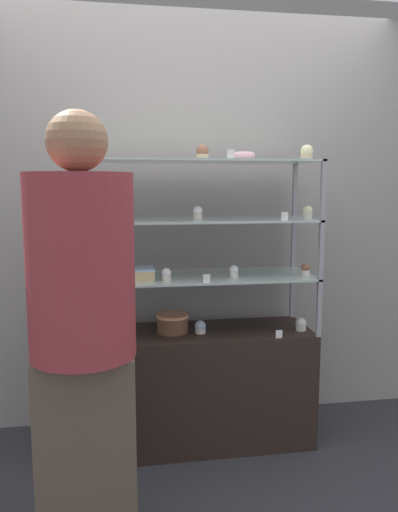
{
  "coord_description": "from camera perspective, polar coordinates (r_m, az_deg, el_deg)",
  "views": [
    {
      "loc": [
        -0.44,
        -2.69,
        1.47
      ],
      "look_at": [
        0.0,
        0.0,
        1.09
      ],
      "focal_mm": 35.0,
      "sensor_mm": 36.0,
      "label": 1
    }
  ],
  "objects": [
    {
      "name": "price_tag_3",
      "position": [
        2.56,
        3.64,
        11.58
      ],
      "size": [
        0.04,
        0.0,
        0.04
      ],
      "color": "white",
      "rests_on": "display_riser_upper"
    },
    {
      "name": "price_tag_0",
      "position": [
        2.75,
        9.13,
        -8.81
      ],
      "size": [
        0.04,
        0.0,
        0.04
      ],
      "color": "white",
      "rests_on": "display_base"
    },
    {
      "name": "cupcake_8",
      "position": [
        2.69,
        -0.14,
        4.94
      ],
      "size": [
        0.05,
        0.05,
        0.07
      ],
      "color": "beige",
      "rests_on": "display_riser_middle"
    },
    {
      "name": "cupcake_12",
      "position": [
        2.77,
        12.22,
        11.47
      ],
      "size": [
        0.07,
        0.07,
        0.08
      ],
      "color": "#CCB28C",
      "rests_on": "display_riser_upper"
    },
    {
      "name": "cupcake_1",
      "position": [
        2.8,
        0.21,
        -8.13
      ],
      "size": [
        0.06,
        0.06,
        0.07
      ],
      "color": "beige",
      "rests_on": "display_base"
    },
    {
      "name": "layer_cake_centerpiece",
      "position": [
        2.81,
        -3.05,
        -7.65
      ],
      "size": [
        0.18,
        0.18,
        0.1
      ],
      "color": "brown",
      "rests_on": "display_base"
    },
    {
      "name": "cupcake_10",
      "position": [
        2.67,
        -12.62,
        11.6
      ],
      "size": [
        0.07,
        0.07,
        0.08
      ],
      "color": "white",
      "rests_on": "display_riser_upper"
    },
    {
      "name": "sheet_cake_frosted",
      "position": [
        2.69,
        -7.19,
        -1.99
      ],
      "size": [
        0.19,
        0.17,
        0.06
      ],
      "color": "#DBBC84",
      "rests_on": "display_riser_lower"
    },
    {
      "name": "cupcake_3",
      "position": [
        2.64,
        -12.46,
        -2.26
      ],
      "size": [
        0.05,
        0.05,
        0.07
      ],
      "color": "#CCB28C",
      "rests_on": "display_riser_lower"
    },
    {
      "name": "cupcake_9",
      "position": [
        2.81,
        12.31,
        4.89
      ],
      "size": [
        0.05,
        0.05,
        0.07
      ],
      "color": "beige",
      "rests_on": "display_riser_middle"
    },
    {
      "name": "display_riser_middle",
      "position": [
        2.74,
        0.0,
        3.84
      ],
      "size": [
        1.27,
        0.45,
        0.32
      ],
      "color": "#99999E",
      "rests_on": "display_riser_lower"
    },
    {
      "name": "back_wall",
      "position": [
        3.1,
        -1.11,
        4.86
      ],
      "size": [
        8.0,
        0.05,
        2.6
      ],
      "color": "gray",
      "rests_on": "ground_plane"
    },
    {
      "name": "price_tag_2",
      "position": [
        2.64,
        9.77,
        4.5
      ],
      "size": [
        0.04,
        0.0,
        0.04
      ],
      "color": "white",
      "rests_on": "display_riser_middle"
    },
    {
      "name": "customer_figure",
      "position": [
        2.01,
        -13.12,
        -7.67
      ],
      "size": [
        0.41,
        0.41,
        1.75
      ],
      "color": "brown",
      "rests_on": "ground_plane"
    },
    {
      "name": "display_riser_upper",
      "position": [
        2.73,
        0.0,
        10.48
      ],
      "size": [
        1.27,
        0.45,
        0.32
      ],
      "color": "#99999E",
      "rests_on": "display_riser_middle"
    },
    {
      "name": "cupcake_5",
      "position": [
        2.72,
        4.02,
        -1.78
      ],
      "size": [
        0.05,
        0.05,
        0.07
      ],
      "color": "white",
      "rests_on": "display_riser_lower"
    },
    {
      "name": "cupcake_0",
      "position": [
        2.77,
        -12.1,
        -8.5
      ],
      "size": [
        0.06,
        0.06,
        0.07
      ],
      "color": "white",
      "rests_on": "display_base"
    },
    {
      "name": "cupcake_7",
      "position": [
        2.62,
        -12.35,
        4.66
      ],
      "size": [
        0.05,
        0.05,
        0.07
      ],
      "color": "beige",
      "rests_on": "display_riser_middle"
    },
    {
      "name": "ground_plane",
      "position": [
        3.1,
        0.0,
        -20.29
      ],
      "size": [
        20.0,
        20.0,
        0.0
      ],
      "primitive_type": "plane",
      "color": "#2D2D33"
    },
    {
      "name": "display_riser_lower",
      "position": [
        2.78,
        0.0,
        -2.69
      ],
      "size": [
        1.27,
        0.45,
        0.32
      ],
      "color": "#99999E",
      "rests_on": "display_base"
    },
    {
      "name": "cupcake_2",
      "position": [
        2.91,
        11.56,
        -7.68
      ],
      "size": [
        0.06,
        0.06,
        0.07
      ],
      "color": "white",
      "rests_on": "display_base"
    },
    {
      "name": "cupcake_11",
      "position": [
        2.68,
        0.39,
        11.77
      ],
      "size": [
        0.07,
        0.07,
        0.08
      ],
      "color": "#CCB28C",
      "rests_on": "display_riser_upper"
    },
    {
      "name": "donut_glazed",
      "position": [
        2.74,
        5.08,
        11.32
      ],
      "size": [
        0.13,
        0.13,
        0.04
      ],
      "color": "#EFB2BC",
      "rests_on": "display_riser_upper"
    },
    {
      "name": "cupcake_4",
      "position": [
        2.63,
        -3.74,
        -2.13
      ],
      "size": [
        0.05,
        0.05,
        0.07
      ],
      "color": "beige",
      "rests_on": "display_riser_lower"
    },
    {
      "name": "cupcake_6",
      "position": [
        2.84,
        12.07,
        -1.51
      ],
      "size": [
        0.05,
        0.05,
        0.07
      ],
      "color": "white",
      "rests_on": "display_riser_lower"
    },
    {
      "name": "price_tag_1",
      "position": [
        2.57,
        0.87,
        -2.58
      ],
      "size": [
        0.04,
        0.0,
        0.04
      ],
      "color": "white",
      "rests_on": "display_riser_lower"
    },
    {
      "name": "display_base",
      "position": [
        2.96,
        0.0,
        -14.67
      ],
      "size": [
        1.27,
        0.45,
        0.66
      ],
      "color": "black",
      "rests_on": "ground_plane"
    }
  ]
}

